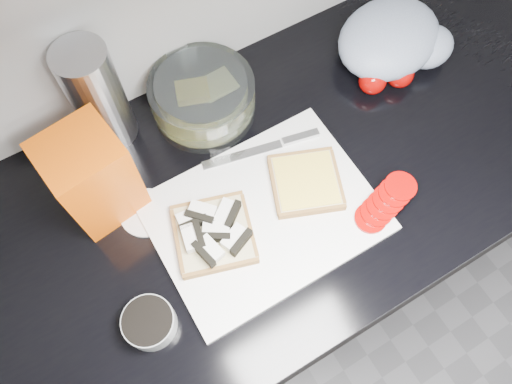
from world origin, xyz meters
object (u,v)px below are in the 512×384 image
cutting_board (264,215)px  bread_bag (93,177)px  glass_bowl (203,98)px  steel_canister (98,97)px

cutting_board → bread_bag: bearing=143.1°
glass_bowl → bread_bag: (-0.25, -0.09, 0.06)m
cutting_board → steel_canister: (-0.16, 0.31, 0.11)m
glass_bowl → steel_canister: size_ratio=0.90×
bread_bag → steel_canister: steel_canister is taller
glass_bowl → cutting_board: bearing=-93.5°
bread_bag → steel_canister: size_ratio=0.85×
steel_canister → cutting_board: bearing=-62.3°
steel_canister → glass_bowl: bearing=-15.3°
glass_bowl → bread_bag: size_ratio=1.05×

